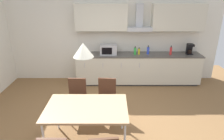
# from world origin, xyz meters

# --- Properties ---
(ground_plane) EXTENTS (8.52, 7.37, 0.02)m
(ground_plane) POSITION_xyz_m (0.00, 0.00, -0.01)
(ground_plane) COLOR brown
(wall_back) EXTENTS (6.82, 0.10, 2.70)m
(wall_back) POSITION_xyz_m (0.00, 2.51, 1.35)
(wall_back) COLOR silver
(wall_back) RESTS_ON ground_plane
(kitchen_counter) EXTENTS (3.63, 0.65, 0.89)m
(kitchen_counter) POSITION_xyz_m (0.98, 2.15, 0.45)
(kitchen_counter) COLOR #333333
(kitchen_counter) RESTS_ON ground_plane
(backsplash_tile) EXTENTS (3.61, 0.02, 0.60)m
(backsplash_tile) POSITION_xyz_m (0.98, 2.45, 1.19)
(backsplash_tile) COLOR silver
(backsplash_tile) RESTS_ON kitchen_counter
(upper_wall_cabinets) EXTENTS (3.61, 0.40, 0.73)m
(upper_wall_cabinets) POSITION_xyz_m (0.98, 2.29, 1.92)
(upper_wall_cabinets) COLOR beige
(microwave) EXTENTS (0.48, 0.35, 0.28)m
(microwave) POSITION_xyz_m (0.11, 2.15, 1.03)
(microwave) COLOR #ADADB2
(microwave) RESTS_ON kitchen_counter
(coffee_maker) EXTENTS (0.18, 0.19, 0.30)m
(coffee_maker) POSITION_xyz_m (2.46, 2.17, 1.04)
(coffee_maker) COLOR black
(coffee_maker) RESTS_ON kitchen_counter
(bottle_yellow) EXTENTS (0.06, 0.06, 0.21)m
(bottle_yellow) POSITION_xyz_m (0.99, 2.12, 0.98)
(bottle_yellow) COLOR yellow
(bottle_yellow) RESTS_ON kitchen_counter
(bottle_blue) EXTENTS (0.07, 0.07, 0.25)m
(bottle_blue) POSITION_xyz_m (1.26, 2.16, 1.00)
(bottle_blue) COLOR blue
(bottle_blue) RESTS_ON kitchen_counter
(bottle_red) EXTENTS (0.07, 0.07, 0.27)m
(bottle_red) POSITION_xyz_m (1.90, 2.09, 1.01)
(bottle_red) COLOR red
(bottle_red) RESTS_ON kitchen_counter
(bottle_green) EXTENTS (0.07, 0.07, 0.24)m
(bottle_green) POSITION_xyz_m (0.87, 2.10, 1.00)
(bottle_green) COLOR green
(bottle_green) RESTS_ON kitchen_counter
(dining_table) EXTENTS (1.40, 0.92, 0.74)m
(dining_table) POSITION_xyz_m (-0.23, -0.50, 0.70)
(dining_table) COLOR tan
(dining_table) RESTS_ON ground_plane
(chair_far_left) EXTENTS (0.41, 0.41, 0.87)m
(chair_far_left) POSITION_xyz_m (-0.54, 0.34, 0.53)
(chair_far_left) COLOR #4C2D1E
(chair_far_left) RESTS_ON ground_plane
(chair_far_right) EXTENTS (0.44, 0.44, 0.87)m
(chair_far_right) POSITION_xyz_m (0.10, 0.34, 0.53)
(chair_far_right) COLOR #4C2D1E
(chair_far_right) RESTS_ON ground_plane
(pendant_lamp) EXTENTS (0.32, 0.32, 0.22)m
(pendant_lamp) POSITION_xyz_m (-0.23, -0.50, 1.75)
(pendant_lamp) COLOR silver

